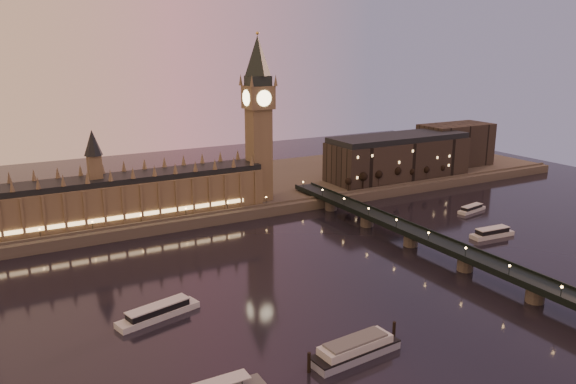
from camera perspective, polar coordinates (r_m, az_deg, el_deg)
name	(u,v)px	position (r m, az deg, el deg)	size (l,w,h in m)	color
ground	(271,296)	(239.24, -1.69, -10.53)	(700.00, 700.00, 0.00)	black
far_embankment	(200,193)	(392.77, -8.88, -0.10)	(560.00, 130.00, 6.00)	#423D35
palace_of_westminster	(108,194)	(329.00, -17.82, -0.15)	(180.00, 26.62, 52.00)	brown
big_ben	(258,109)	(350.93, -3.03, 8.44)	(17.68, 17.68, 104.00)	brown
westminster_bridge	(436,247)	(287.46, 14.82, -5.42)	(13.20, 260.00, 15.30)	black
city_block	(418,152)	(444.20, 13.06, 3.95)	(155.00, 45.00, 34.00)	black
bare_tree_0	(346,180)	(378.76, 5.90, 1.18)	(5.31, 5.31, 10.81)	black
bare_tree_1	(364,178)	(387.16, 7.68, 1.42)	(5.31, 5.31, 10.81)	black
bare_tree_2	(381,176)	(395.93, 9.40, 1.65)	(5.31, 5.31, 10.81)	black
bare_tree_3	(397,173)	(405.04, 11.03, 1.87)	(5.31, 5.31, 10.81)	black
bare_tree_4	(413,171)	(414.47, 12.60, 2.07)	(5.31, 5.31, 10.81)	black
bare_tree_5	(429,169)	(424.20, 14.09, 2.27)	(5.31, 5.31, 10.81)	black
bare_tree_6	(443,167)	(434.21, 15.51, 2.45)	(5.31, 5.31, 10.81)	black
cruise_boat_a	(158,312)	(226.57, -13.04, -11.78)	(34.18, 15.22, 5.35)	silver
cruise_boat_b	(472,209)	(373.48, 18.17, -1.62)	(23.49, 9.94, 4.21)	silver
cruise_boat_c	(492,233)	(328.23, 20.03, -3.91)	(26.43, 8.92, 5.20)	silver
moored_barge	(355,349)	(197.25, 6.86, -15.53)	(38.21, 11.93, 7.03)	#818BA5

